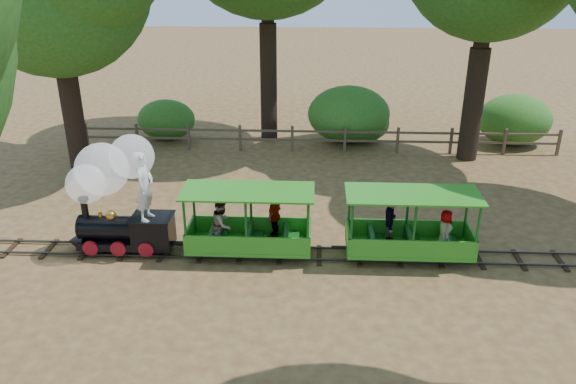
{
  "coord_description": "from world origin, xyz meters",
  "views": [
    {
      "loc": [
        -0.21,
        -12.43,
        7.19
      ],
      "look_at": [
        -0.81,
        0.5,
        1.54
      ],
      "focal_mm": 35.0,
      "sensor_mm": 36.0,
      "label": 1
    }
  ],
  "objects_px": {
    "carriage_front": "(247,227)",
    "locomotive": "(114,187)",
    "fence": "(319,137)",
    "carriage_rear": "(407,229)"
  },
  "relations": [
    {
      "from": "fence",
      "to": "carriage_front",
      "type": "bearing_deg",
      "value": -102.7
    },
    {
      "from": "locomotive",
      "to": "fence",
      "type": "xyz_separation_m",
      "value": [
        5.1,
        7.94,
        -1.2
      ]
    },
    {
      "from": "carriage_rear",
      "to": "fence",
      "type": "height_order",
      "value": "carriage_rear"
    },
    {
      "from": "carriage_rear",
      "to": "fence",
      "type": "relative_size",
      "value": 0.18
    },
    {
      "from": "carriage_front",
      "to": "carriage_rear",
      "type": "distance_m",
      "value": 3.98
    },
    {
      "from": "carriage_front",
      "to": "fence",
      "type": "bearing_deg",
      "value": 77.3
    },
    {
      "from": "locomotive",
      "to": "carriage_rear",
      "type": "distance_m",
      "value": 7.34
    },
    {
      "from": "locomotive",
      "to": "fence",
      "type": "height_order",
      "value": "locomotive"
    },
    {
      "from": "carriage_front",
      "to": "locomotive",
      "type": "bearing_deg",
      "value": 178.83
    },
    {
      "from": "locomotive",
      "to": "fence",
      "type": "distance_m",
      "value": 9.51
    }
  ]
}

